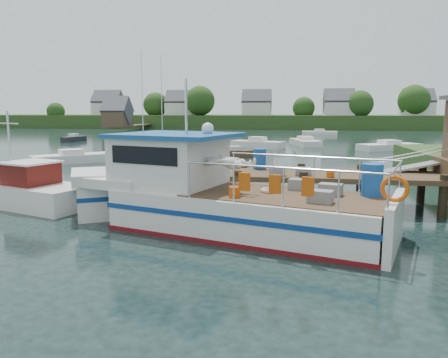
# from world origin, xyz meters

# --- Properties ---
(ground_plane) EXTENTS (160.00, 160.00, 0.00)m
(ground_plane) POSITION_xyz_m (0.00, 0.00, 0.00)
(ground_plane) COLOR black
(far_shore) EXTENTS (140.00, 42.55, 9.22)m
(far_shore) POSITION_xyz_m (0.01, 82.37, 2.10)
(far_shore) COLOR #2D491E
(far_shore) RESTS_ON ground
(dock) EXTENTS (16.60, 3.00, 4.78)m
(dock) POSITION_xyz_m (6.51, 0.01, 2.24)
(dock) COLOR #483522
(dock) RESTS_ON ground
(lobster_boat) EXTENTS (11.97, 6.57, 5.84)m
(lobster_boat) POSITION_xyz_m (-1.22, -3.68, 1.06)
(lobster_boat) COLOR silver
(lobster_boat) RESTS_ON ground
(work_boat) EXTENTS (7.25, 4.25, 3.87)m
(work_boat) POSITION_xyz_m (-9.66, -1.26, 0.61)
(work_boat) COLOR silver
(work_boat) RESTS_ON ground
(moored_rowboat) EXTENTS (3.50, 2.43, 0.97)m
(moored_rowboat) POSITION_xyz_m (-2.93, 18.21, 0.36)
(moored_rowboat) COLOR #483522
(moored_rowboat) RESTS_ON ground
(moored_far) EXTENTS (5.60, 2.05, 0.94)m
(moored_far) POSITION_xyz_m (6.68, 54.64, 0.35)
(moored_far) COLOR silver
(moored_far) RESTS_ON ground
(moored_a) EXTENTS (5.52, 5.21, 1.04)m
(moored_a) POSITION_xyz_m (-14.47, 12.65, 0.39)
(moored_a) COLOR silver
(moored_a) RESTS_ON ground
(moored_b) EXTENTS (5.75, 4.02, 1.21)m
(moored_b) POSITION_xyz_m (-1.57, 27.49, 0.45)
(moored_b) COLOR silver
(moored_b) RESTS_ON ground
(moored_c) EXTENTS (6.65, 4.89, 1.01)m
(moored_c) POSITION_xyz_m (11.46, 27.28, 0.37)
(moored_c) COLOR silver
(moored_c) RESTS_ON ground
(moored_d) EXTENTS (3.46, 6.47, 1.05)m
(moored_d) POSITION_xyz_m (3.45, 32.08, 0.39)
(moored_d) COLOR silver
(moored_d) RESTS_ON ground
(moored_e) EXTENTS (1.88, 3.79, 1.00)m
(moored_e) POSITION_xyz_m (-25.39, 34.54, 0.37)
(moored_e) COLOR black
(moored_e) RESTS_ON ground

